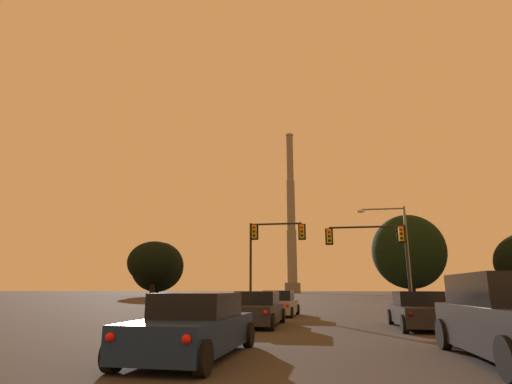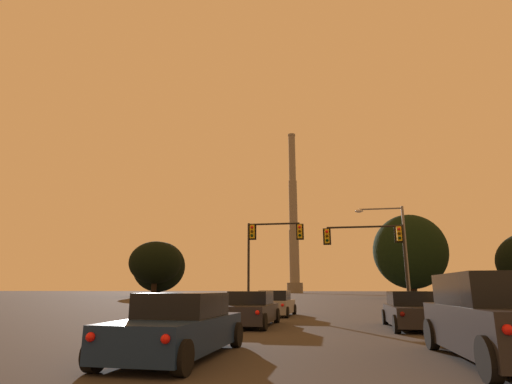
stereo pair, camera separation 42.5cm
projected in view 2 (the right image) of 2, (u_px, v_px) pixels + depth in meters
name	position (u px, v px, depth m)	size (l,w,h in m)	color
sedan_left_lane_third	(180.00, 327.00, 9.25)	(2.15, 4.76, 1.43)	navy
sedan_right_lane_second	(413.00, 311.00, 15.78)	(2.12, 4.75, 1.43)	#232328
hatchback_left_lane_front	(276.00, 304.00, 23.13)	(2.08, 4.17, 1.44)	gray
sedan_left_lane_second	(251.00, 310.00, 16.98)	(2.03, 4.72, 1.43)	#232328
suv_right_lane_third	(498.00, 319.00, 8.48)	(2.11, 4.91, 1.86)	#232328
traffic_light_overhead_left	(266.00, 243.00, 30.86)	(4.49, 0.50, 6.56)	black
traffic_light_overhead_right	(377.00, 244.00, 28.97)	(5.92, 0.50, 6.08)	black
street_lamp	(396.00, 244.00, 30.47)	(3.69, 0.36, 7.79)	slate
smokestack	(294.00, 227.00, 156.61)	(6.03, 6.03, 64.07)	slate
treeline_far_right	(155.00, 262.00, 79.45)	(10.47, 9.43, 10.86)	black
treeline_right_mid	(159.00, 267.00, 83.03)	(10.82, 9.74, 11.19)	black
treeline_center_left	(410.00, 251.00, 67.63)	(12.16, 10.94, 14.00)	black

